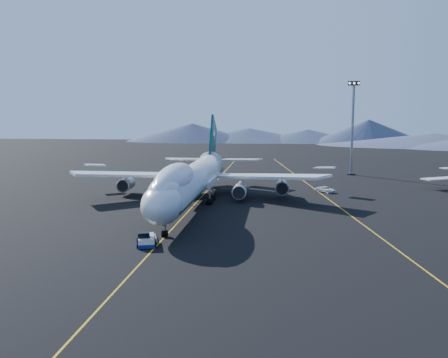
# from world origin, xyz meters

# --- Properties ---
(ground) EXTENTS (500.00, 500.00, 0.00)m
(ground) POSITION_xyz_m (0.00, 0.00, 0.00)
(ground) COLOR black
(ground) RESTS_ON ground
(taxiway_line_main) EXTENTS (0.25, 220.00, 0.01)m
(taxiway_line_main) POSITION_xyz_m (0.00, 0.00, 0.01)
(taxiway_line_main) COLOR #CCA00C
(taxiway_line_main) RESTS_ON ground
(taxiway_line_side) EXTENTS (28.08, 198.09, 0.01)m
(taxiway_line_side) POSITION_xyz_m (30.00, 10.00, 0.01)
(taxiway_line_side) COLOR #CCA00C
(taxiway_line_side) RESTS_ON ground
(boeing_747) EXTENTS (59.62, 72.43, 19.37)m
(boeing_747) POSITION_xyz_m (0.00, 0.03, 5.81)
(boeing_747) COLOR silver
(boeing_747) RESTS_ON ground
(pushback_tug) EXTENTS (3.87, 5.45, 2.16)m
(pushback_tug) POSITION_xyz_m (-1.67, -31.79, 0.68)
(pushback_tug) COLOR silver
(pushback_tug) RESTS_ON ground
(service_van) EXTENTS (5.25, 5.48, 1.45)m
(service_van) POSITION_xyz_m (30.00, 21.93, 0.72)
(service_van) COLOR white
(service_van) RESTS_ON ground
(floodlight_mast) EXTENTS (3.66, 2.74, 29.61)m
(floodlight_mast) POSITION_xyz_m (41.19, 58.64, 15.00)
(floodlight_mast) COLOR black
(floodlight_mast) RESTS_ON ground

